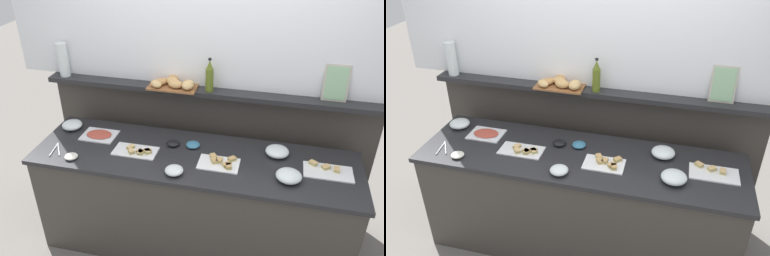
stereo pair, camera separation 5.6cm
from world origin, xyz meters
TOP-DOWN VIEW (x-y plane):
  - ground_plane at (0.00, 0.60)m, footprint 12.00×12.00m
  - buffet_counter at (0.00, 0.00)m, footprint 2.48×0.71m
  - back_ledge_unit at (0.00, 0.53)m, footprint 2.78×0.22m
  - upper_wall_panel at (0.00, 0.56)m, footprint 3.38×0.08m
  - sandwich_platter_front at (0.21, -0.06)m, footprint 0.30×0.19m
  - sandwich_platter_rear at (-0.44, -0.05)m, footprint 0.34×0.18m
  - sandwich_platter_side at (0.97, 0.03)m, footprint 0.34×0.19m
  - cold_cuts_platter at (-0.83, 0.11)m, footprint 0.28×0.21m
  - glass_bowl_large at (-1.10, 0.17)m, footprint 0.17×0.17m
  - glass_bowl_medium at (-0.09, -0.24)m, footprint 0.13×0.13m
  - glass_bowl_small at (0.61, 0.16)m, footprint 0.18×0.18m
  - glass_bowl_extra at (0.70, -0.13)m, footprint 0.18×0.18m
  - condiment_bowl_red at (-0.20, 0.12)m, footprint 0.10×0.10m
  - condiment_bowl_dark at (-0.04, 0.13)m, footprint 0.11×0.11m
  - condiment_bowl_cream at (-0.89, -0.24)m, footprint 0.10×0.10m
  - serving_tongs at (-1.06, -0.16)m, footprint 0.11×0.19m
  - olive_oil_bottle at (0.02, 0.44)m, footprint 0.06×0.06m
  - bread_basket at (-0.28, 0.44)m, footprint 0.40×0.27m
  - framed_picture at (0.98, 0.49)m, footprint 0.19×0.06m
  - water_carafe at (-1.26, 0.46)m, footprint 0.09×0.09m

SIDE VIEW (x-z plane):
  - ground_plane at x=0.00m, z-range 0.00..0.00m
  - buffet_counter at x=0.00m, z-range 0.00..0.91m
  - back_ledge_unit at x=0.00m, z-range 0.03..1.29m
  - serving_tongs at x=-1.06m, z-range 0.90..0.92m
  - sandwich_platter_side at x=0.97m, z-range 0.90..0.93m
  - cold_cuts_platter at x=-0.83m, z-range 0.90..0.93m
  - sandwich_platter_rear at x=-0.44m, z-range 0.90..0.94m
  - sandwich_platter_front at x=0.21m, z-range 0.90..0.94m
  - condiment_bowl_cream at x=-0.89m, z-range 0.91..0.94m
  - condiment_bowl_red at x=-0.20m, z-range 0.91..0.94m
  - condiment_bowl_dark at x=-0.04m, z-range 0.91..0.94m
  - glass_bowl_medium at x=-0.09m, z-range 0.90..0.96m
  - glass_bowl_large at x=-1.10m, z-range 0.90..0.97m
  - glass_bowl_small at x=0.61m, z-range 0.90..0.97m
  - glass_bowl_extra at x=0.70m, z-range 0.90..0.97m
  - bread_basket at x=-0.28m, z-range 1.25..1.33m
  - olive_oil_bottle at x=0.02m, z-range 1.24..1.52m
  - framed_picture at x=0.98m, z-range 1.26..1.54m
  - water_carafe at x=-1.26m, z-range 1.26..1.55m
  - upper_wall_panel at x=0.00m, z-range 1.26..2.60m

